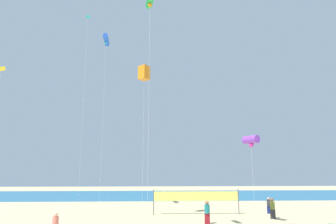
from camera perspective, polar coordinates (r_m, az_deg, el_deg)
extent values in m
cube|color=#1E6B99|center=(52.56, -0.05, -15.52)|extent=(120.00, 20.00, 0.01)
cube|color=maroon|center=(25.71, 7.50, -19.52)|extent=(0.40, 0.24, 0.83)
cylinder|color=#19727A|center=(25.60, 7.45, -17.84)|extent=(0.42, 0.42, 0.69)
sphere|color=#997051|center=(25.55, 7.42, -16.74)|extent=(0.31, 0.31, 0.31)
cube|color=navy|center=(32.80, 18.70, -17.24)|extent=(0.34, 0.20, 0.71)
cylinder|color=#2D2D33|center=(32.72, 18.63, -16.12)|extent=(0.36, 0.36, 0.59)
sphere|color=tan|center=(32.68, 18.59, -15.38)|extent=(0.26, 0.26, 0.26)
cylinder|color=#EA7260|center=(21.29, -20.65, -19.00)|extent=(0.38, 0.38, 0.63)
sphere|color=beige|center=(21.22, -20.57, -17.79)|extent=(0.28, 0.28, 0.28)
cube|color=#2D2D33|center=(29.57, 19.36, -17.87)|extent=(0.39, 0.24, 0.82)
cylinder|color=olive|center=(29.48, 19.26, -16.43)|extent=(0.41, 0.41, 0.68)
sphere|color=brown|center=(29.43, 19.20, -15.48)|extent=(0.30, 0.30, 0.30)
cylinder|color=#4C4C51|center=(30.36, -2.76, -16.74)|extent=(0.08, 0.08, 2.40)
cylinder|color=#4C4C51|center=(31.44, 13.29, -16.27)|extent=(0.08, 0.08, 2.40)
cube|color=#EAE566|center=(30.57, 5.40, -15.67)|extent=(8.34, 0.06, 0.90)
cylinder|color=silver|center=(34.03, -15.89, 0.68)|extent=(0.01, 0.01, 21.74)
pyramid|color=#26BFCC|center=(37.69, -15.00, 17.17)|extent=(0.48, 0.48, 0.23)
cylinder|color=silver|center=(19.99, -3.72, 0.11)|extent=(0.01, 0.01, 16.26)
cylinder|color=green|center=(22.95, -3.45, 20.46)|extent=(0.72, 1.48, 0.51)
sphere|color=orange|center=(22.77, -3.46, 19.69)|extent=(0.31, 0.31, 0.31)
pyramid|color=yellow|center=(23.99, -29.17, 7.29)|extent=(0.60, 0.60, 0.31)
cylinder|color=silver|center=(34.64, -12.31, -1.58)|extent=(0.01, 0.01, 19.49)
cylinder|color=blue|center=(37.42, -11.70, 13.31)|extent=(0.75, 2.58, 0.58)
sphere|color=#26BFCC|center=(37.26, -11.72, 12.76)|extent=(0.35, 0.35, 0.35)
cylinder|color=silver|center=(27.68, -4.78, -5.88)|extent=(0.01, 0.01, 13.41)
cube|color=orange|center=(29.03, -4.57, 7.43)|extent=(1.18, 1.18, 1.34)
cylinder|color=silver|center=(25.80, 15.91, -12.56)|extent=(0.01, 0.01, 6.75)
cylinder|color=purple|center=(25.89, 15.53, -5.08)|extent=(1.27, 1.52, 0.67)
sphere|color=#D833A5|center=(25.85, 15.58, -6.04)|extent=(0.40, 0.40, 0.40)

